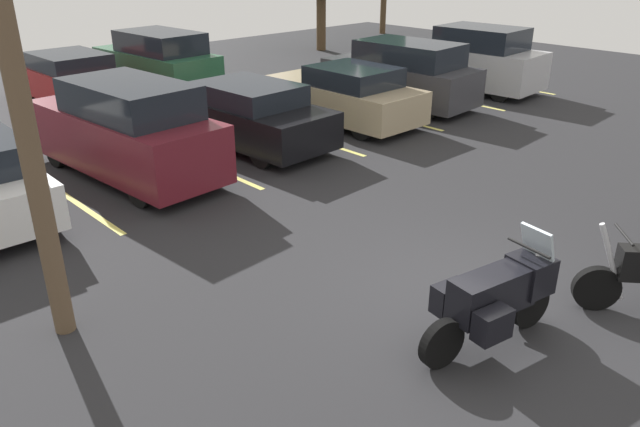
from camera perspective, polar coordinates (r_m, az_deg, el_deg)
ground at (r=8.83m, az=13.07°, el=-7.73°), size 44.00×44.00×0.10m
motorcycle_touring at (r=7.62m, az=16.12°, el=-7.38°), size 2.10×0.98×1.40m
parking_stripes at (r=13.47m, az=-17.03°, el=3.44°), size 26.86×5.03×0.01m
car_maroon at (r=13.15m, az=-17.54°, el=7.36°), size 2.12×4.93×2.01m
car_black at (r=14.84m, az=-7.12°, el=9.17°), size 2.11×4.91×1.50m
car_tan at (r=16.63m, az=2.25°, el=10.96°), size 1.94×4.51×1.53m
car_charcoal at (r=18.55m, az=7.60°, el=12.72°), size 2.16×4.72×1.87m
car_silver at (r=20.98m, az=14.37°, el=13.68°), size 2.19×4.32×2.02m
car_far_red at (r=20.26m, az=-22.32°, el=11.63°), size 2.03×4.49×1.49m
car_far_green at (r=21.44m, az=-14.88°, el=13.63°), size 2.24×4.85×1.84m
utility_pole at (r=7.29m, az=-27.35°, el=15.49°), size 0.71×1.74×7.16m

